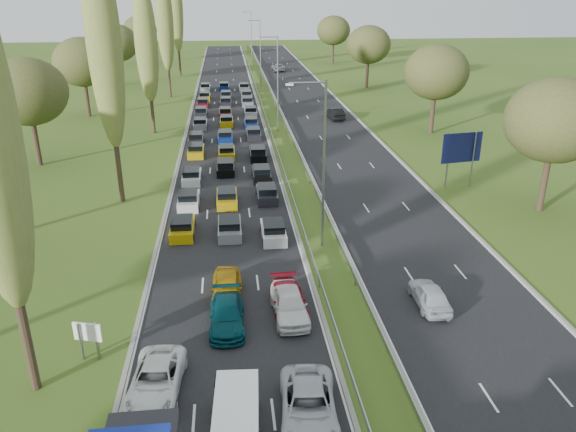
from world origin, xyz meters
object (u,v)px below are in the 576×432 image
white_van_rear (236,419)px  info_sign (88,336)px  near_car_2 (156,380)px  direction_sign (462,150)px

white_van_rear → info_sign: size_ratio=2.22×
near_car_2 → white_van_rear: white_van_rear is taller
info_sign → direction_sign: (28.80, 23.50, 2.20)m
info_sign → direction_sign: bearing=39.2°
white_van_rear → direction_sign: (21.53, 29.73, 2.61)m
near_car_2 → direction_sign: 36.67m
info_sign → white_van_rear: bearing=-40.6°
near_car_2 → direction_sign: direction_sign is taller
info_sign → direction_sign: 37.24m
near_car_2 → info_sign: size_ratio=2.38×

